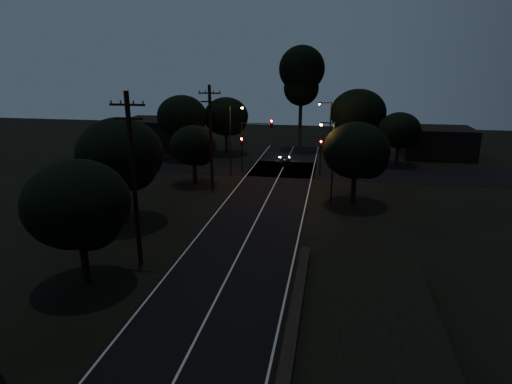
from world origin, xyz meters
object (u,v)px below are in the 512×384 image
(utility_pole_mid, at_px, (134,179))
(streetlight_c, at_px, (331,157))
(utility_pole_far, at_px, (211,137))
(tall_pine, at_px, (302,75))
(signal_left, at_px, (242,148))
(signal_right, at_px, (321,151))
(streetlight_a, at_px, (232,136))
(car, at_px, (285,160))
(streetlight_b, at_px, (328,130))
(signal_mast, at_px, (256,136))

(utility_pole_mid, bearing_deg, streetlight_c, 51.74)
(utility_pole_far, relative_size, tall_pine, 0.71)
(signal_left, bearing_deg, signal_right, 0.00)
(tall_pine, xyz_separation_m, streetlight_c, (4.83, -25.00, -6.38))
(streetlight_a, bearing_deg, car, 51.31)
(streetlight_b, height_order, streetlight_c, streetlight_b)
(signal_left, bearing_deg, streetlight_b, 22.05)
(utility_pole_mid, height_order, streetlight_c, utility_pole_mid)
(streetlight_b, bearing_deg, car, 172.85)
(streetlight_a, bearing_deg, signal_mast, 39.77)
(tall_pine, bearing_deg, streetlight_c, -79.07)
(signal_mast, height_order, streetlight_c, streetlight_c)
(utility_pole_mid, distance_m, streetlight_b, 31.15)
(signal_left, height_order, streetlight_b, streetlight_b)
(utility_pole_mid, distance_m, streetlight_c, 19.15)
(signal_left, relative_size, streetlight_a, 0.51)
(signal_right, height_order, signal_mast, signal_mast)
(utility_pole_mid, height_order, tall_pine, tall_pine)
(signal_right, xyz_separation_m, streetlight_c, (1.23, -9.99, 1.51))
(utility_pole_far, xyz_separation_m, tall_pine, (7.00, 23.00, 5.25))
(utility_pole_mid, distance_m, signal_right, 27.30)
(signal_mast, relative_size, streetlight_b, 0.78)
(car, bearing_deg, streetlight_b, 162.52)
(utility_pole_far, bearing_deg, signal_mast, 68.89)
(utility_pole_mid, height_order, signal_left, utility_pole_mid)
(streetlight_a, distance_m, streetlight_c, 13.72)
(signal_mast, bearing_deg, utility_pole_far, -111.11)
(signal_left, bearing_deg, tall_pine, 69.54)
(signal_mast, distance_m, streetlight_b, 9.15)
(signal_right, bearing_deg, streetlight_c, -82.98)
(utility_pole_far, bearing_deg, streetlight_b, 46.70)
(tall_pine, distance_m, signal_mast, 16.78)
(utility_pole_mid, relative_size, signal_mast, 1.76)
(signal_mast, height_order, streetlight_a, streetlight_a)
(signal_mast, bearing_deg, signal_right, -0.03)
(signal_left, xyz_separation_m, streetlight_a, (-0.71, -1.99, 1.80))
(utility_pole_far, distance_m, streetlight_a, 6.10)
(utility_pole_mid, xyz_separation_m, streetlight_c, (11.83, 15.00, -1.39))
(tall_pine, bearing_deg, car, -95.36)
(utility_pole_far, height_order, car, utility_pole_far)
(tall_pine, xyz_separation_m, streetlight_a, (-6.31, -17.00, -6.10))
(signal_right, xyz_separation_m, car, (-4.57, 4.67, -2.26))
(signal_left, xyz_separation_m, signal_mast, (1.69, 0.00, 1.50))
(signal_right, distance_m, car, 6.92)
(utility_pole_mid, relative_size, signal_left, 2.68)
(utility_pole_mid, distance_m, tall_pine, 40.91)
(signal_right, relative_size, streetlight_a, 0.51)
(signal_left, xyz_separation_m, streetlight_c, (10.43, -9.99, 1.51))
(signal_left, distance_m, signal_right, 9.20)
(signal_right, distance_m, streetlight_c, 10.18)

